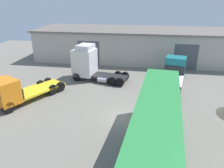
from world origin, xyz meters
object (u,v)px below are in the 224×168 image
(flatbed_truck_orange, at_px, (16,91))
(flatbed_truck_teal, at_px, (174,70))
(container_trailer_green, at_px, (157,124))
(tractor_unit_white, at_px, (88,63))

(flatbed_truck_orange, distance_m, flatbed_truck_teal, 17.72)
(container_trailer_green, bearing_deg, flatbed_truck_orange, -108.12)
(flatbed_truck_orange, height_order, flatbed_truck_teal, flatbed_truck_orange)
(tractor_unit_white, xyz_separation_m, container_trailer_green, (7.76, -13.19, 0.53))
(flatbed_truck_teal, bearing_deg, container_trailer_green, -178.45)
(tractor_unit_white, relative_size, flatbed_truck_teal, 0.83)
(container_trailer_green, height_order, flatbed_truck_orange, container_trailer_green)
(flatbed_truck_orange, relative_size, flatbed_truck_teal, 0.88)
(tractor_unit_white, bearing_deg, flatbed_truck_teal, -163.54)
(container_trailer_green, xyz_separation_m, flatbed_truck_teal, (2.58, 14.36, -1.29))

